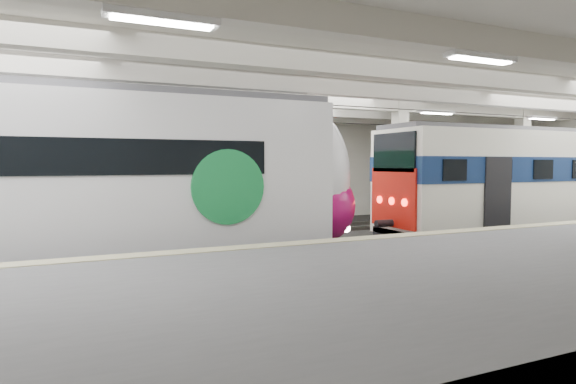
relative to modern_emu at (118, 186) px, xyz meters
name	(u,v)px	position (x,y,z in m)	size (l,w,h in m)	color
station_hall	(359,151)	(6.14, -1.74, 0.90)	(36.00, 24.00, 5.75)	black
modern_emu	(118,186)	(0.00, 0.00, 0.00)	(14.94, 3.08, 4.77)	white
older_rer	(527,182)	(14.87, 0.00, -0.13)	(12.69, 2.80, 4.22)	white
far_train	(46,177)	(-1.87, 5.50, 0.09)	(15.02, 3.74, 4.72)	white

